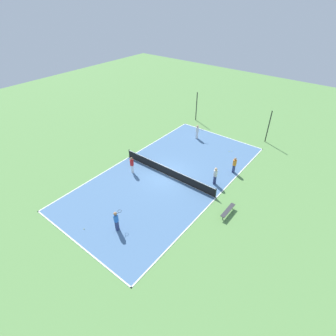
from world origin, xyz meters
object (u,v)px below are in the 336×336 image
Objects in this scene: tennis_net at (168,171)px; player_near_white at (215,175)px; tennis_ball_far_baseline at (84,229)px; player_center_orange at (234,164)px; player_near_blue at (116,220)px; tennis_ball_right_alley at (169,138)px; tennis_ball_left_sideline at (232,151)px; tennis_ball_near_net at (229,151)px; bench at (228,210)px; player_coach_red at (132,164)px; fence_post_back_right at (268,127)px; fence_post_back_left at (196,107)px; player_far_white at (197,131)px.

tennis_net is 5.91× the size of player_near_white.
player_center_orange is at bearing 68.06° from tennis_ball_far_baseline.
player_near_white is 1.00× the size of player_near_blue.
tennis_ball_far_baseline is 1.00× the size of tennis_ball_right_alley.
player_near_white is at bearing -35.47° from player_near_blue.
tennis_ball_left_sideline is (3.69, 17.45, 0.00)m from tennis_ball_far_baseline.
tennis_ball_near_net is at bearing 13.27° from tennis_ball_right_alley.
player_coach_red is (-10.18, -0.67, 0.66)m from bench.
player_center_orange is 24.90× the size of tennis_ball_far_baseline.
tennis_ball_right_alley is at bearing -165.28° from tennis_ball_left_sideline.
tennis_ball_near_net is at bearing 26.50° from bench.
tennis_ball_right_alley is at bearing -145.73° from fence_post_back_right.
player_near_white is 26.59× the size of tennis_ball_left_sideline.
tennis_ball_right_alley is 7.78m from tennis_ball_left_sideline.
player_near_blue reaches higher than tennis_net.
bench is at bearing -9.14° from tennis_net.
tennis_ball_far_baseline is 22.47m from fence_post_back_left.
player_coach_red is at bearing -50.23° from player_center_orange.
player_near_blue is 0.46× the size of fence_post_back_left.
bench is 13.94m from fence_post_back_right.
tennis_ball_left_sideline is (-1.35, 6.34, -1.01)m from player_near_white.
fence_post_back_left reaches higher than tennis_net.
player_near_blue reaches higher than tennis_ball_near_net.
player_coach_red reaches higher than tennis_ball_near_net.
player_far_white is 25.76× the size of tennis_ball_near_net.
tennis_ball_right_alley is (-3.83, 15.47, 0.00)m from tennis_ball_far_baseline.
tennis_ball_right_alley is 1.00× the size of tennis_ball_left_sideline.
player_near_white is at bearing 45.50° from bench.
player_far_white is at bearing -6.84° from player_near_blue.
bench reaches higher than tennis_ball_far_baseline.
fence_post_back_right is (3.71, 20.41, 0.88)m from player_near_blue.
fence_post_back_right is (8.04, 14.36, 0.90)m from player_coach_red.
tennis_net is 8.52m from tennis_ball_left_sideline.
player_coach_red is at bearing 17.64° from player_near_blue.
tennis_net is 9.50m from tennis_ball_far_baseline.
tennis_net is 5.91× the size of player_near_blue.
player_coach_red is at bearing -13.52° from player_near_white.
tennis_net is 157.22× the size of tennis_ball_right_alley.
fence_post_back_right is (2.05, 4.55, 1.90)m from tennis_ball_left_sideline.
tennis_ball_left_sideline is 1.00× the size of tennis_ball_near_net.
player_near_white is at bearing -10.06° from player_center_orange.
player_coach_red is 1.05× the size of player_center_orange.
player_far_white is at bearing 103.12° from tennis_net.
tennis_ball_right_alley is at bearing -98.06° from player_center_orange.
tennis_net is 8.20m from tennis_ball_near_net.
tennis_ball_left_sideline is at bearing 78.05° from tennis_ball_far_baseline.
player_far_white reaches higher than player_center_orange.
tennis_net is 4.59m from player_near_white.
player_near_white is 9.98m from player_near_blue.
tennis_ball_right_alley is (-1.54, 7.83, -1.00)m from player_coach_red.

